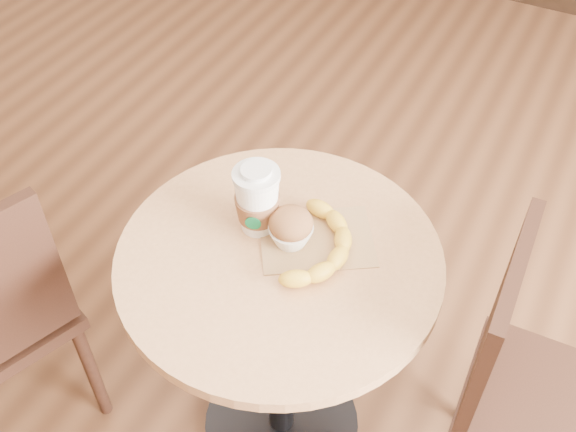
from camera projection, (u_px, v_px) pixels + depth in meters
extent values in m
cylinder|color=black|center=(282.00, 422.00, 1.94)|extent=(0.44, 0.44, 0.02)
cylinder|color=black|center=(281.00, 353.00, 1.69)|extent=(0.07, 0.07, 0.72)
cylinder|color=tan|center=(279.00, 259.00, 1.43)|extent=(0.70, 0.70, 0.03)
cylinder|color=black|center=(34.00, 297.00, 2.00)|extent=(0.04, 0.04, 0.44)
cylinder|color=black|center=(91.00, 369.00, 1.83)|extent=(0.04, 0.04, 0.44)
cube|color=black|center=(549.00, 415.00, 1.51)|extent=(0.40, 0.40, 0.04)
cylinder|color=black|center=(477.00, 379.00, 1.81)|extent=(0.03, 0.03, 0.43)
cube|color=black|center=(496.00, 324.00, 1.39)|extent=(0.04, 0.37, 0.40)
cube|color=#AA8152|center=(317.00, 239.00, 1.45)|extent=(0.30, 0.28, 0.00)
cylinder|color=silver|center=(256.00, 175.00, 1.37)|extent=(0.10, 0.10, 0.01)
cylinder|color=silver|center=(256.00, 171.00, 1.36)|extent=(0.06, 0.06, 0.01)
cylinder|color=#08542A|center=(253.00, 223.00, 1.40)|extent=(0.03, 0.01, 0.03)
ellipsoid|color=brown|center=(291.00, 223.00, 1.40)|extent=(0.09, 0.09, 0.06)
ellipsoid|color=beige|center=(291.00, 217.00, 1.39)|extent=(0.03, 0.03, 0.02)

